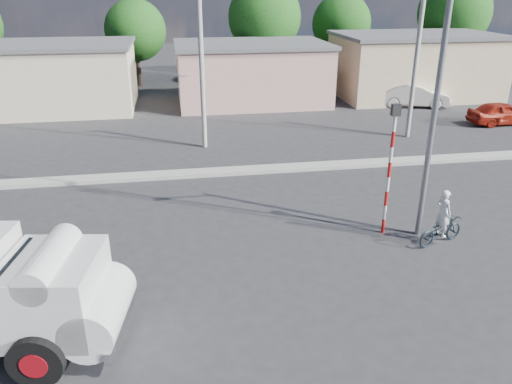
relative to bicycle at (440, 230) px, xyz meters
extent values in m
plane|color=#2C2C2F|center=(-4.68, -0.49, -0.47)|extent=(120.00, 120.00, 0.00)
cube|color=#99968E|center=(-4.68, 7.51, -0.39)|extent=(40.00, 0.80, 0.16)
cylinder|color=black|center=(-11.24, -4.26, 0.12)|extent=(1.22, 0.52, 1.18)
cylinder|color=#A80C15|center=(-11.24, -4.26, 0.12)|extent=(0.63, 0.47, 0.58)
cylinder|color=black|center=(-10.89, -2.04, 0.12)|extent=(1.22, 0.52, 1.18)
cylinder|color=#A80C15|center=(-10.89, -2.04, 0.12)|extent=(0.63, 0.47, 0.58)
cube|color=silver|center=(-10.96, -3.17, 1.03)|extent=(2.25, 2.48, 1.66)
cylinder|color=silver|center=(-10.06, -3.31, 0.55)|extent=(1.51, 2.36, 1.18)
cylinder|color=silver|center=(-10.96, -3.17, 1.79)|extent=(1.09, 2.29, 0.75)
cube|color=silver|center=(-9.63, -3.38, 0.12)|extent=(0.51, 2.30, 0.30)
cube|color=black|center=(-11.70, -3.05, 1.52)|extent=(0.37, 1.81, 0.75)
imported|color=black|center=(0.00, 0.00, 0.00)|extent=(1.88, 1.17, 0.93)
imported|color=white|center=(0.00, 0.00, 0.31)|extent=(0.54, 0.66, 1.55)
imported|color=silver|center=(7.86, 18.21, 0.30)|extent=(4.94, 2.92, 1.54)
imported|color=#9C1F10|center=(10.90, 13.05, 0.20)|extent=(3.95, 1.66, 1.33)
cylinder|color=red|center=(-1.48, 1.01, -0.22)|extent=(0.11, 0.11, 0.50)
cylinder|color=white|center=(-1.48, 1.01, 0.28)|extent=(0.11, 0.11, 0.50)
cylinder|color=red|center=(-1.48, 1.01, 0.78)|extent=(0.11, 0.11, 0.50)
cylinder|color=white|center=(-1.48, 1.01, 1.28)|extent=(0.11, 0.11, 0.50)
cylinder|color=red|center=(-1.48, 1.01, 1.78)|extent=(0.11, 0.11, 0.50)
cylinder|color=white|center=(-1.48, 1.01, 2.28)|extent=(0.11, 0.11, 0.50)
cylinder|color=red|center=(-1.48, 1.01, 2.78)|extent=(0.11, 0.11, 0.50)
cylinder|color=white|center=(-1.48, 1.01, 3.28)|extent=(0.11, 0.11, 0.50)
cube|color=black|center=(-1.48, 1.01, 3.71)|extent=(0.28, 0.18, 0.36)
cylinder|color=slate|center=(-0.38, 0.71, 4.03)|extent=(0.18, 0.18, 9.00)
cube|color=beige|center=(-16.68, 21.51, 1.53)|extent=(12.00, 7.00, 4.00)
cube|color=#59595B|center=(-16.68, 21.51, 3.65)|extent=(12.30, 7.30, 0.24)
cube|color=#CE9C8E|center=(-2.68, 21.51, 1.43)|extent=(10.00, 7.00, 3.80)
cube|color=#59595B|center=(-2.68, 21.51, 3.45)|extent=(10.30, 7.30, 0.24)
cube|color=tan|center=(9.32, 21.51, 1.63)|extent=(11.00, 7.00, 4.20)
cube|color=#59595B|center=(9.32, 21.51, 3.85)|extent=(11.30, 7.30, 0.24)
cylinder|color=#38281E|center=(-10.68, 28.51, 1.27)|extent=(0.36, 0.36, 3.47)
sphere|color=#2D6D20|center=(-10.68, 28.51, 3.87)|extent=(4.71, 4.71, 4.71)
cylinder|color=#38281E|center=(-0.68, 27.51, 1.63)|extent=(0.36, 0.36, 4.20)
sphere|color=#2D6D20|center=(-0.68, 27.51, 4.78)|extent=(5.70, 5.70, 5.70)
cylinder|color=#38281E|center=(6.32, 29.51, 1.35)|extent=(0.36, 0.36, 3.64)
sphere|color=#2D6D20|center=(6.32, 29.51, 4.08)|extent=(4.94, 4.94, 4.94)
cylinder|color=#38281E|center=(15.32, 27.51, 1.72)|extent=(0.36, 0.36, 4.37)
sphere|color=#2D6D20|center=(15.32, 27.51, 4.99)|extent=(5.93, 5.93, 5.93)
cylinder|color=#99968E|center=(-6.68, 11.51, 3.53)|extent=(0.24, 0.24, 8.00)
cylinder|color=#99968E|center=(4.32, 11.51, 3.53)|extent=(0.24, 0.24, 8.00)
camera|label=1|loc=(-8.14, -12.98, 7.27)|focal=35.00mm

